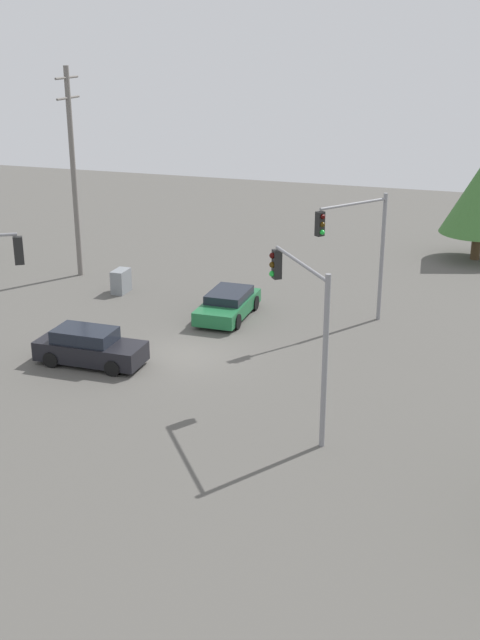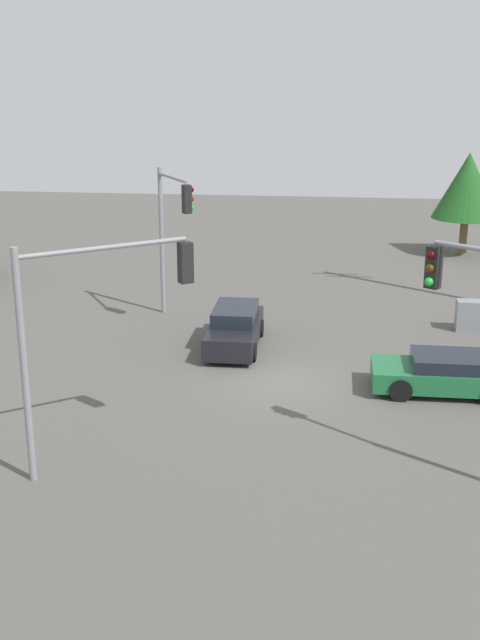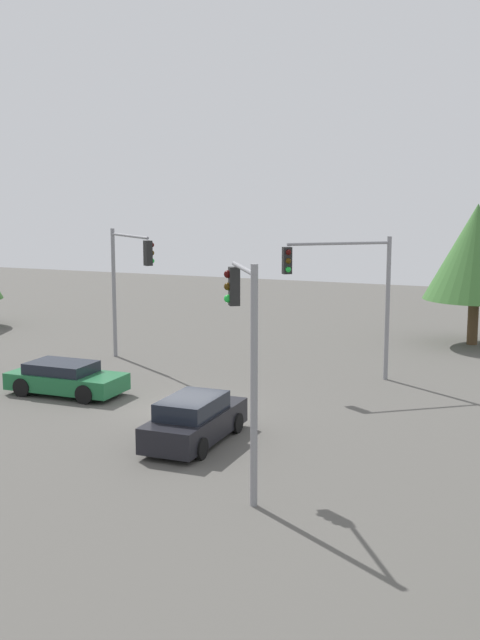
{
  "view_description": "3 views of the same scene",
  "coord_description": "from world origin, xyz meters",
  "px_view_note": "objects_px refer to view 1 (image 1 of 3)",
  "views": [
    {
      "loc": [
        -28.69,
        -11.95,
        12.93
      ],
      "look_at": [
        -1.26,
        -2.89,
        2.34
      ],
      "focal_mm": 45.0,
      "sensor_mm": 36.0,
      "label": 1
    },
    {
      "loc": [
        1.43,
        -24.25,
        9.73
      ],
      "look_at": [
        -1.14,
        -2.41,
        2.83
      ],
      "focal_mm": 45.0,
      "sensor_mm": 36.0,
      "label": 2
    },
    {
      "loc": [
        -12.28,
        24.9,
        7.78
      ],
      "look_at": [
        -1.91,
        -0.66,
        3.24
      ],
      "focal_mm": 45.0,
      "sensor_mm": 36.0,
      "label": 3
    }
  ],
  "objects_px": {
    "electrical_cabinet": "(121,281)",
    "traffic_signal_cross": "(303,311)",
    "sedan_green": "(228,304)",
    "traffic_signal_aux": "(358,239)",
    "sedan_dark": "(89,347)"
  },
  "relations": [
    {
      "from": "sedan_green",
      "to": "sedan_dark",
      "type": "bearing_deg",
      "value": 63.76
    },
    {
      "from": "traffic_signal_cross",
      "to": "electrical_cabinet",
      "type": "xyz_separation_m",
      "value": [
        11.15,
        12.35,
        -3.48
      ]
    },
    {
      "from": "electrical_cabinet",
      "to": "sedan_dark",
      "type": "bearing_deg",
      "value": -161.52
    },
    {
      "from": "sedan_dark",
      "to": "traffic_signal_aux",
      "type": "xyz_separation_m",
      "value": [
        7.69,
        -9.38,
        3.4
      ]
    },
    {
      "from": "traffic_signal_aux",
      "to": "electrical_cabinet",
      "type": "distance_m",
      "value": 12.89
    },
    {
      "from": "sedan_green",
      "to": "electrical_cabinet",
      "type": "relative_size",
      "value": 3.7
    },
    {
      "from": "traffic_signal_cross",
      "to": "sedan_dark",
      "type": "bearing_deg",
      "value": 39.51
    },
    {
      "from": "sedan_green",
      "to": "electrical_cabinet",
      "type": "xyz_separation_m",
      "value": [
        1.78,
        6.46,
        -0.02
      ]
    },
    {
      "from": "traffic_signal_cross",
      "to": "traffic_signal_aux",
      "type": "relative_size",
      "value": 0.98
    },
    {
      "from": "sedan_dark",
      "to": "electrical_cabinet",
      "type": "distance_m",
      "value": 9.36
    },
    {
      "from": "sedan_dark",
      "to": "sedan_green",
      "type": "distance_m",
      "value": 7.91
    },
    {
      "from": "sedan_dark",
      "to": "traffic_signal_aux",
      "type": "height_order",
      "value": "traffic_signal_aux"
    },
    {
      "from": "traffic_signal_aux",
      "to": "electrical_cabinet",
      "type": "bearing_deg",
      "value": -58.92
    },
    {
      "from": "sedan_dark",
      "to": "sedan_green",
      "type": "xyz_separation_m",
      "value": [
        7.1,
        -3.5,
        -0.09
      ]
    },
    {
      "from": "electrical_cabinet",
      "to": "traffic_signal_cross",
      "type": "bearing_deg",
      "value": -132.07
    }
  ]
}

